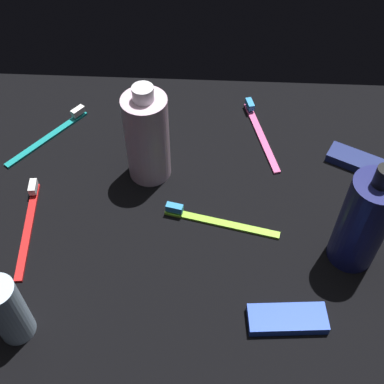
% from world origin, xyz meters
% --- Properties ---
extents(ground_plane, '(0.84, 0.64, 0.01)m').
position_xyz_m(ground_plane, '(0.00, 0.00, -0.01)').
color(ground_plane, black).
extents(lotion_bottle, '(0.07, 0.07, 0.18)m').
position_xyz_m(lotion_bottle, '(0.24, -0.08, 0.08)').
color(lotion_bottle, navy).
rests_on(lotion_bottle, ground_plane).
extents(bodywash_bottle, '(0.07, 0.07, 0.18)m').
position_xyz_m(bodywash_bottle, '(-0.07, 0.07, 0.08)').
color(bodywash_bottle, silver).
rests_on(bodywash_bottle, ground_plane).
extents(deodorant_stick, '(0.05, 0.05, 0.11)m').
position_xyz_m(deodorant_stick, '(-0.22, -0.22, 0.05)').
color(deodorant_stick, silver).
rests_on(deodorant_stick, ground_plane).
extents(toothbrush_teal, '(0.12, 0.15, 0.02)m').
position_xyz_m(toothbrush_teal, '(-0.26, 0.14, 0.01)').
color(toothbrush_teal, teal).
rests_on(toothbrush_teal, ground_plane).
extents(toothbrush_pink, '(0.06, 0.18, 0.02)m').
position_xyz_m(toothbrush_pink, '(0.11, 0.17, 0.01)').
color(toothbrush_pink, '#E55999').
rests_on(toothbrush_pink, ground_plane).
extents(toothbrush_red, '(0.03, 0.18, 0.02)m').
position_xyz_m(toothbrush_red, '(-0.25, -0.05, 0.01)').
color(toothbrush_red, red).
rests_on(toothbrush_red, ground_plane).
extents(toothbrush_lime, '(0.18, 0.05, 0.02)m').
position_xyz_m(toothbrush_lime, '(0.04, -0.03, 0.01)').
color(toothbrush_lime, '#8CD133').
rests_on(toothbrush_lime, ground_plane).
extents(snack_bar_navy, '(0.11, 0.08, 0.01)m').
position_xyz_m(snack_bar_navy, '(0.28, 0.10, 0.01)').
color(snack_bar_navy, navy).
rests_on(snack_bar_navy, ground_plane).
extents(snack_bar_blue, '(0.11, 0.05, 0.01)m').
position_xyz_m(snack_bar_blue, '(0.14, -0.19, 0.01)').
color(snack_bar_blue, blue).
rests_on(snack_bar_blue, ground_plane).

